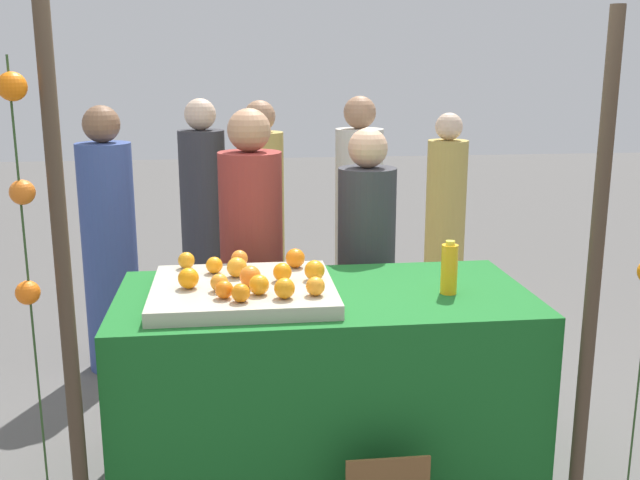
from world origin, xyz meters
The scene contains 29 objects.
ground_plane centered at (0.00, 0.00, 0.00)m, with size 24.00×24.00×0.00m, color #565451.
stall_counter centered at (0.00, 0.00, 0.45)m, with size 1.79×0.89×0.89m, color #196023.
orange_tray centered at (-0.35, -0.03, 0.92)m, with size 0.77×0.68×0.06m, color #B2AD99.
orange_0 centered at (-0.37, 0.08, 1.00)m, with size 0.09×0.09×0.09m, color orange.
orange_1 centered at (-0.43, -0.22, 0.99)m, with size 0.07×0.07×0.07m, color orange.
orange_2 centered at (-0.47, 0.16, 0.99)m, with size 0.07×0.07×0.07m, color orange.
orange_3 centered at (-0.45, -0.12, 0.99)m, with size 0.07×0.07×0.07m, color orange.
orange_4 centered at (-0.11, 0.21, 1.00)m, with size 0.09×0.09×0.09m, color orange.
orange_5 centered at (-0.36, -0.27, 0.99)m, with size 0.07×0.07×0.07m, color orange.
orange_6 centered at (-0.04, -0.01, 1.00)m, with size 0.09×0.09×0.09m, color orange.
orange_7 centered at (-0.36, 0.25, 0.99)m, with size 0.08×0.08×0.08m, color orange.
orange_8 centered at (-0.32, -0.07, 1.00)m, with size 0.09×0.09×0.09m, color orange.
orange_9 centered at (-0.19, -0.25, 0.99)m, with size 0.08×0.08×0.08m, color orange.
orange_10 centered at (-0.18, -0.01, 0.99)m, with size 0.08×0.08×0.08m, color orange.
orange_11 centered at (-0.60, 0.25, 0.99)m, with size 0.08×0.08×0.08m, color orange.
orange_12 centered at (-0.29, -0.18, 0.99)m, with size 0.08×0.08×0.08m, color orange.
orange_13 centered at (-0.06, -0.22, 0.99)m, with size 0.08×0.08×0.08m, color orange.
orange_14 centered at (-0.58, -0.06, 1.00)m, with size 0.09×0.09×0.09m, color orange.
juice_bottle centered at (0.53, -0.07, 1.00)m, with size 0.07×0.07×0.23m.
vendor_left centered at (-0.29, 0.74, 0.77)m, with size 0.33×0.33×1.65m.
vendor_right centered at (0.32, 0.74, 0.72)m, with size 0.31×0.31×1.54m.
crowd_person_0 centered at (0.50, 1.98, 0.77)m, with size 0.33×0.33×1.65m.
crowd_person_1 centered at (-1.14, 1.44, 0.76)m, with size 0.33×0.33×1.63m.
crowd_person_2 centered at (1.23, 2.31, 0.70)m, with size 0.30×0.30×1.51m.
crowd_person_3 centered at (-0.59, 2.20, 0.76)m, with size 0.33×0.33×1.63m.
crowd_person_4 centered at (-0.18, 2.11, 0.75)m, with size 0.32×0.32×1.62m.
canopy_post_left centered at (-0.98, -0.48, 1.03)m, with size 0.06×0.06×2.07m, color #473828.
canopy_post_right centered at (0.98, -0.48, 1.03)m, with size 0.06×0.06×2.07m, color #473828.
garland_strand_left centered at (-1.08, -0.52, 1.46)m, with size 0.10×0.10×1.89m.
Camera 1 is at (-0.39, -3.04, 1.86)m, focal length 41.38 mm.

